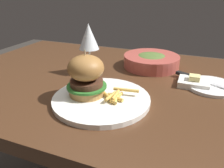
{
  "coord_description": "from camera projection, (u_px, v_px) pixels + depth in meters",
  "views": [
    {
      "loc": [
        0.21,
        -0.65,
        1.04
      ],
      "look_at": [
        0.01,
        -0.13,
        0.78
      ],
      "focal_mm": 35.0,
      "sensor_mm": 36.0,
      "label": 1
    }
  ],
  "objects": [
    {
      "name": "wine_glass",
      "position": [
        89.0,
        38.0,
        0.76
      ],
      "size": [
        0.07,
        0.07,
        0.18
      ],
      "color": "silver",
      "rests_on": "dining_table"
    },
    {
      "name": "burger_sandwich",
      "position": [
        86.0,
        75.0,
        0.6
      ],
      "size": [
        0.11,
        0.11,
        0.13
      ],
      "color": "#B78447",
      "rests_on": "main_plate"
    },
    {
      "name": "main_plate",
      "position": [
        101.0,
        99.0,
        0.61
      ],
      "size": [
        0.27,
        0.27,
        0.01
      ],
      "primitive_type": "cylinder",
      "color": "white",
      "rests_on": "dining_table"
    },
    {
      "name": "dining_table",
      "position": [
        124.0,
        105.0,
        0.78
      ],
      "size": [
        1.28,
        0.78,
        0.74
      ],
      "color": "#472B19",
      "rests_on": "ground"
    },
    {
      "name": "fries_pile",
      "position": [
        116.0,
        96.0,
        0.59
      ],
      "size": [
        0.11,
        0.08,
        0.02
      ],
      "color": "gold",
      "rests_on": "main_plate"
    },
    {
      "name": "soup_bowl",
      "position": [
        151.0,
        61.0,
        0.86
      ],
      "size": [
        0.22,
        0.22,
        0.05
      ],
      "color": "#B24C42",
      "rests_on": "dining_table"
    },
    {
      "name": "bread_plate",
      "position": [
        212.0,
        86.0,
        0.69
      ],
      "size": [
        0.16,
        0.16,
        0.01
      ],
      "primitive_type": "cylinder",
      "color": "white",
      "rests_on": "dining_table"
    },
    {
      "name": "butter_dish",
      "position": [
        194.0,
        82.0,
        0.7
      ],
      "size": [
        0.09,
        0.08,
        0.04
      ],
      "color": "white",
      "rests_on": "dining_table"
    },
    {
      "name": "table_knife",
      "position": [
        198.0,
        79.0,
        0.72
      ],
      "size": [
        0.18,
        0.1,
        0.01
      ],
      "color": "silver",
      "rests_on": "bread_plate"
    }
  ]
}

